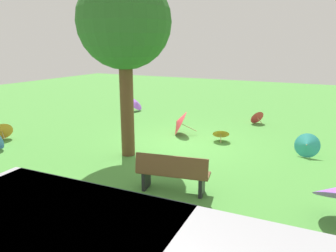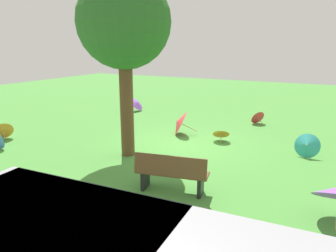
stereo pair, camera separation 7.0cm
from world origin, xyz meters
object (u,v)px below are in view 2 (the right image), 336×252
at_px(park_bench, 171,173).
at_px(parasol_red_1, 179,122).
at_px(parasol_red_0, 257,117).
at_px(parasol_teal_0, 307,145).
at_px(parasol_orange_1, 2,130).
at_px(parasol_orange_0, 221,133).
at_px(shade_tree, 124,24).
at_px(parasol_purple_2, 137,103).

xyz_separation_m(park_bench, parasol_red_1, (1.90, -4.31, -0.01)).
xyz_separation_m(parasol_red_0, parasol_teal_0, (-2.18, 3.43, 0.07)).
relative_size(parasol_red_1, parasol_orange_1, 1.27).
bearing_deg(park_bench, parasol_orange_0, -86.28).
xyz_separation_m(shade_tree, parasol_teal_0, (-4.72, -2.21, -3.37)).
xyz_separation_m(parasol_orange_1, parasol_purple_2, (-1.43, -6.24, 0.06)).
bearing_deg(parasol_teal_0, parasol_red_0, -57.50).
xyz_separation_m(shade_tree, parasol_purple_2, (3.29, -5.51, -3.33)).
xyz_separation_m(parasol_red_0, parasol_purple_2, (5.83, 0.13, 0.11)).
bearing_deg(parasol_red_1, shade_tree, 81.59).
bearing_deg(parasol_red_0, parasol_teal_0, 122.50).
height_order(park_bench, parasol_red_0, park_bench).
bearing_deg(parasol_red_0, park_bench, 88.05).
distance_m(park_bench, shade_tree, 4.31).
relative_size(parasol_orange_0, parasol_red_1, 0.65).
bearing_deg(parasol_red_1, parasol_purple_2, -37.81).
bearing_deg(shade_tree, parasol_teal_0, -154.92).
bearing_deg(park_bench, shade_tree, -35.77).
distance_m(shade_tree, parasol_purple_2, 7.23).
bearing_deg(parasol_red_0, parasol_red_1, 54.24).
bearing_deg(parasol_orange_0, parasol_purple_2, -29.00).
relative_size(parasol_orange_0, parasol_purple_2, 0.82).
distance_m(park_bench, parasol_purple_2, 9.08).
xyz_separation_m(parasol_teal_0, parasol_red_1, (4.33, -0.44, 0.10)).
distance_m(shade_tree, parasol_teal_0, 6.21).
bearing_deg(parasol_orange_1, parasol_purple_2, -102.93).
height_order(parasol_orange_0, parasol_red_0, parasol_red_0).
distance_m(park_bench, parasol_teal_0, 4.56).
distance_m(shade_tree, parasol_red_0, 7.07).
xyz_separation_m(parasol_red_0, parasol_red_1, (2.15, 2.98, 0.17)).
bearing_deg(shade_tree, parasol_orange_0, -128.18).
distance_m(parasol_orange_0, parasol_red_1, 1.64).
height_order(park_bench, parasol_orange_0, park_bench).
distance_m(parasol_red_0, parasol_red_1, 3.68).
distance_m(parasol_teal_0, parasol_red_1, 4.35).
bearing_deg(parasol_red_0, parasol_orange_0, 80.35).
relative_size(parasol_red_0, parasol_orange_1, 0.81).
xyz_separation_m(park_bench, parasol_teal_0, (-2.43, -3.86, -0.11)).
bearing_deg(parasol_red_1, parasol_teal_0, 174.16).
relative_size(parasol_red_1, parasol_purple_2, 1.27).
height_order(parasol_orange_1, parasol_purple_2, parasol_purple_2).
relative_size(parasol_red_0, parasol_red_1, 0.64).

